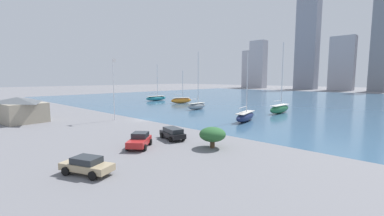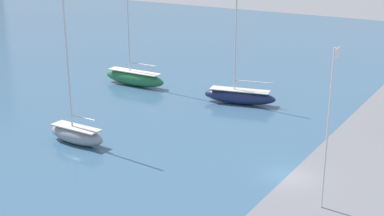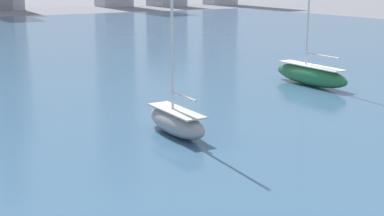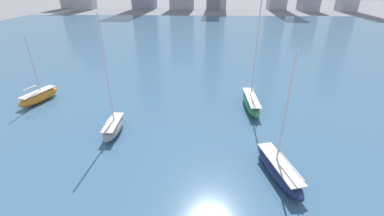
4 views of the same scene
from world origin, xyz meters
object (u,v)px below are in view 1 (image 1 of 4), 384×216
at_px(sailboat_gray, 197,105).
at_px(parked_wagon_black, 173,133).
at_px(sailboat_green, 280,108).
at_px(sailboat_navy, 245,116).
at_px(flag_pole, 114,87).
at_px(parked_sedan_tan, 87,165).
at_px(sailboat_teal, 156,98).
at_px(parked_pickup_red, 140,140).
at_px(boat_shed, 18,109).
at_px(sailboat_orange, 181,100).

xyz_separation_m(sailboat_gray, parked_wagon_black, (20.63, -27.29, -0.17)).
relative_size(sailboat_green, sailboat_navy, 1.26).
xyz_separation_m(flag_pole, parked_sedan_tan, (24.45, -16.53, -5.76)).
bearing_deg(sailboat_teal, parked_sedan_tan, -39.58).
bearing_deg(flag_pole, parked_wagon_black, -7.87).
bearing_deg(parked_pickup_red, sailboat_green, 52.29).
relative_size(flag_pole, parked_sedan_tan, 2.44).
height_order(boat_shed, sailboat_green, sailboat_green).
bearing_deg(sailboat_gray, sailboat_navy, -21.48).
bearing_deg(sailboat_teal, parked_wagon_black, -32.94).
bearing_deg(sailboat_orange, sailboat_green, 17.44).
xyz_separation_m(sailboat_orange, parked_wagon_black, (36.07, -36.32, -0.15)).
distance_m(sailboat_orange, parked_wagon_black, 51.19).
xyz_separation_m(sailboat_navy, sailboat_teal, (-49.29, 17.19, -0.03)).
xyz_separation_m(sailboat_teal, parked_sedan_tan, (54.36, -50.63, -0.14)).
xyz_separation_m(sailboat_navy, parked_sedan_tan, (5.07, -33.44, -0.18)).
height_order(parked_sedan_tan, parked_wagon_black, parked_wagon_black).
height_order(sailboat_green, parked_sedan_tan, sailboat_green).
bearing_deg(sailboat_navy, sailboat_gray, 145.10).
bearing_deg(boat_shed, sailboat_navy, 36.65).
relative_size(flag_pole, parked_pickup_red, 2.62).
bearing_deg(sailboat_green, sailboat_teal, 176.94).
bearing_deg(boat_shed, parked_pickup_red, 2.06).
height_order(flag_pole, parked_pickup_red, flag_pole).
distance_m(boat_shed, sailboat_green, 55.94).
bearing_deg(sailboat_gray, parked_pickup_red, -58.07).
bearing_deg(boat_shed, sailboat_teal, 103.09).
height_order(boat_shed, sailboat_teal, sailboat_teal).
bearing_deg(sailboat_green, sailboat_gray, -158.72).
xyz_separation_m(parked_pickup_red, parked_wagon_black, (-0.20, 5.52, -0.00)).
distance_m(sailboat_gray, parked_pickup_red, 38.86).
relative_size(sailboat_gray, parked_pickup_red, 3.28).
bearing_deg(parked_sedan_tan, sailboat_teal, -155.64).
xyz_separation_m(sailboat_navy, parked_wagon_black, (0.88, -19.71, -0.12)).
bearing_deg(sailboat_teal, sailboat_green, 1.57).
distance_m(sailboat_orange, sailboat_teal, 14.11).
xyz_separation_m(flag_pole, sailboat_navy, (19.38, 16.90, -5.58)).
xyz_separation_m(flag_pole, parked_wagon_black, (20.26, -2.80, -5.70)).
bearing_deg(parked_sedan_tan, flag_pole, -146.74).
distance_m(sailboat_green, parked_sedan_tan, 49.37).
height_order(sailboat_navy, sailboat_teal, sailboat_teal).
xyz_separation_m(sailboat_orange, parked_pickup_red, (36.27, -41.84, -0.14)).
distance_m(sailboat_teal, parked_wagon_black, 62.28).
bearing_deg(parked_wagon_black, sailboat_green, 17.20).
xyz_separation_m(sailboat_teal, sailboat_gray, (29.54, -9.61, 0.08)).
bearing_deg(sailboat_orange, parked_pickup_red, -30.03).
bearing_deg(parked_pickup_red, parked_wagon_black, 52.37).
xyz_separation_m(boat_shed, flag_pole, (12.71, 13.48, 4.24)).
relative_size(sailboat_teal, sailboat_gray, 0.89).
distance_m(flag_pole, sailboat_teal, 45.70).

